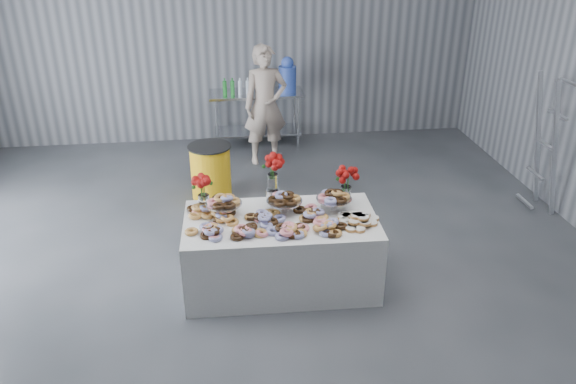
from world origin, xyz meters
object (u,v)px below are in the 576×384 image
at_px(person, 266,105).
at_px(stepladder, 546,145).
at_px(trash_barrel, 211,171).
at_px(display_table, 281,252).
at_px(water_jug, 287,76).
at_px(prep_table, 257,109).

relative_size(person, stepladder, 1.02).
distance_m(trash_barrel, stepladder, 4.27).
xyz_separation_m(display_table, water_jug, (0.56, 3.96, 0.77)).
height_order(display_table, prep_table, prep_table).
relative_size(water_jug, person, 0.31).
height_order(water_jug, trash_barrel, water_jug).
xyz_separation_m(prep_table, person, (0.08, -0.71, 0.28)).
relative_size(prep_table, trash_barrel, 2.05).
distance_m(prep_table, water_jug, 0.73).
relative_size(prep_table, stepladder, 0.85).
xyz_separation_m(prep_table, stepladder, (3.39, -2.71, 0.26)).
xyz_separation_m(display_table, trash_barrel, (-0.70, 2.12, -0.01)).
bearing_deg(trash_barrel, prep_table, 67.58).
distance_m(water_jug, stepladder, 3.97).
height_order(display_table, person, person).
bearing_deg(person, display_table, -99.59).
height_order(display_table, water_jug, water_jug).
bearing_deg(water_jug, stepladder, -43.16).
xyz_separation_m(display_table, stepladder, (3.45, 1.25, 0.51)).
xyz_separation_m(prep_table, water_jug, (0.50, -0.00, 0.53)).
height_order(display_table, trash_barrel, display_table).
relative_size(water_jug, stepladder, 0.31).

